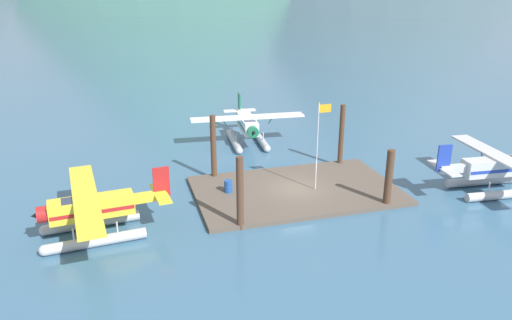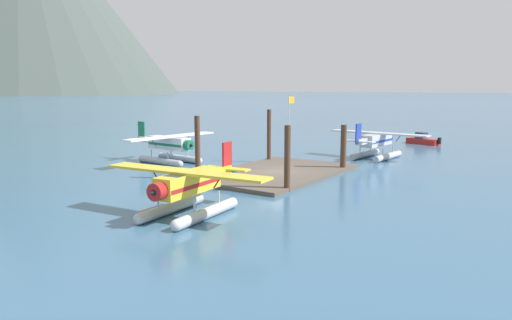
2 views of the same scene
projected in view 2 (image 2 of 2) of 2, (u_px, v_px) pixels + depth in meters
The scene contains 13 objects.
ground_plane at pixel (275, 174), 40.19m from camera, with size 1200.00×1200.00×0.00m, color #38607F.
dock_platform at pixel (275, 173), 40.17m from camera, with size 14.41×8.88×0.30m, color brown.
piling_near_left at pixel (287, 159), 33.22m from camera, with size 0.44×0.44×4.71m, color #4C3323.
piling_near_right at pixel (343, 148), 41.84m from camera, with size 0.51×0.51×4.05m, color #4C3323.
piling_far_left at pixel (198, 148), 37.85m from camera, with size 0.43×0.43×5.07m, color #4C3323.
piling_far_right at pixel (269, 136), 46.39m from camera, with size 0.40×0.40×5.16m, color #4C3323.
flagpole at pixel (289, 123), 40.42m from camera, with size 0.95×0.10×6.38m.
fuel_drum at pixel (234, 173), 36.56m from camera, with size 0.62×0.62×0.88m.
mooring_buoy at pixel (146, 215), 26.43m from camera, with size 0.60×0.60×0.60m, color orange.
seaplane_yellow_port_aft at pixel (188, 189), 27.10m from camera, with size 7.96×10.49×3.84m.
seaplane_white_bow_centre at pixel (170, 147), 46.13m from camera, with size 10.48×7.97×3.84m.
seaplane_silver_stbd_aft at pixel (377, 143), 49.01m from camera, with size 7.97×10.48×3.84m.
boat_red_open_se at pixel (422, 140), 61.80m from camera, with size 2.70×4.73×1.50m.
Camera 2 is at (-33.64, -20.84, 7.33)m, focal length 33.44 mm.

